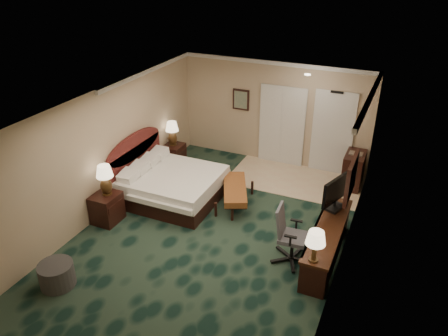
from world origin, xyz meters
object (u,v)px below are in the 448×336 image
at_px(nightstand_near, 107,208).
at_px(minibar, 353,170).
at_px(bed_bench, 235,195).
at_px(lamp_far, 172,133).
at_px(desk_chair, 293,235).
at_px(lamp_near, 105,180).
at_px(tv, 336,193).
at_px(nightstand_far, 174,155).
at_px(ottoman, 57,275).
at_px(bed, 174,186).
at_px(desk, 326,243).

bearing_deg(nightstand_near, minibar, 39.24).
relative_size(bed_bench, minibar, 1.66).
distance_m(nightstand_near, lamp_far, 2.93).
xyz_separation_m(desk_chair, minibar, (0.55, 3.32, -0.13)).
relative_size(bed_bench, desk_chair, 1.26).
xyz_separation_m(lamp_near, desk_chair, (3.89, 0.26, -0.40)).
bearing_deg(tv, desk_chair, -96.11).
height_order(nightstand_far, bed_bench, nightstand_far).
relative_size(bed_bench, ottoman, 2.34).
xyz_separation_m(bed, lamp_near, (-0.81, -1.31, 0.64)).
relative_size(nightstand_near, minibar, 0.75).
bearing_deg(tv, nightstand_near, -142.96).
bearing_deg(ottoman, minibar, 54.19).
distance_m(lamp_near, desk_chair, 3.92).
bearing_deg(lamp_near, ottoman, -78.46).
bearing_deg(nightstand_near, nightstand_far, 90.38).
bearing_deg(lamp_near, bed, 58.22).
bearing_deg(ottoman, lamp_near, 101.54).
relative_size(lamp_far, ottoman, 1.06).
bearing_deg(lamp_near, lamp_far, 91.32).
distance_m(bed_bench, tv, 2.36).
distance_m(nightstand_far, tv, 4.73).
bearing_deg(lamp_far, ottoman, -84.39).
distance_m(bed, tv, 3.65).
xyz_separation_m(nightstand_near, minibar, (4.46, 3.64, 0.11)).
bearing_deg(bed, ottoman, -96.91).
distance_m(lamp_far, tv, 4.71).
distance_m(lamp_near, desk, 4.52).
height_order(nightstand_near, tv, tv).
xyz_separation_m(tv, minibar, (0.04, 2.28, -0.58)).
bearing_deg(minibar, bed_bench, -139.02).
bearing_deg(lamp_near, desk_chair, 3.86).
bearing_deg(tv, bed_bench, -168.28).
height_order(nightstand_near, bed_bench, nightstand_near).
xyz_separation_m(bed, lamp_far, (-0.87, 1.51, 0.58)).
bearing_deg(tv, minibar, 108.87).
relative_size(lamp_far, minibar, 0.75).
bearing_deg(nightstand_near, desk, 8.30).
height_order(desk, minibar, minibar).
bearing_deg(desk, desk_chair, -149.06).
bearing_deg(lamp_far, tv, -18.66).
height_order(nightstand_near, nightstand_far, nightstand_near).
bearing_deg(nightstand_far, lamp_near, -89.21).
height_order(lamp_far, desk_chair, lamp_far).
height_order(bed, ottoman, bed).
distance_m(nightstand_near, bed_bench, 2.77).
relative_size(tv, desk_chair, 0.78).
xyz_separation_m(lamp_near, desk, (4.44, 0.59, -0.63)).
bearing_deg(desk, nightstand_far, 153.84).
height_order(ottoman, desk_chair, desk_chair).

